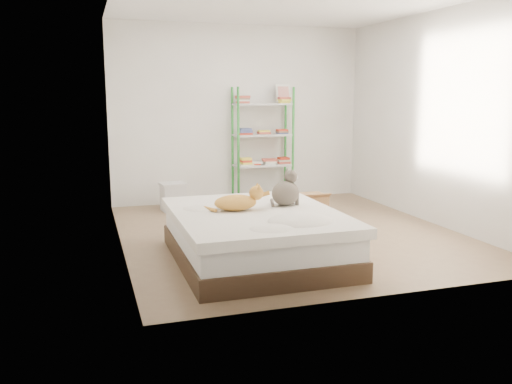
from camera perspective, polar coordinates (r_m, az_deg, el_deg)
name	(u,v)px	position (r m, az deg, el deg)	size (l,w,h in m)	color
room	(290,121)	(6.16, 3.60, 7.48)	(3.81, 4.21, 2.61)	#856E50
bed	(256,236)	(5.26, -0.05, -4.64)	(1.54, 1.92, 0.49)	#403021
orange_cat	(235,201)	(5.22, -2.18, -0.91)	(0.49, 0.26, 0.20)	gold
grey_cat	(286,188)	(5.44, 3.13, 0.44)	(0.27, 0.32, 0.36)	#62584D
shelf_unit	(263,145)	(8.06, 0.75, 4.93)	(0.89, 0.36, 1.74)	#2C8B33
cardboard_box	(307,206)	(7.05, 5.43, -1.52)	(0.47, 0.45, 0.37)	tan
white_bin	(173,197)	(7.57, -8.71, -0.48)	(0.37, 0.34, 0.39)	silver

